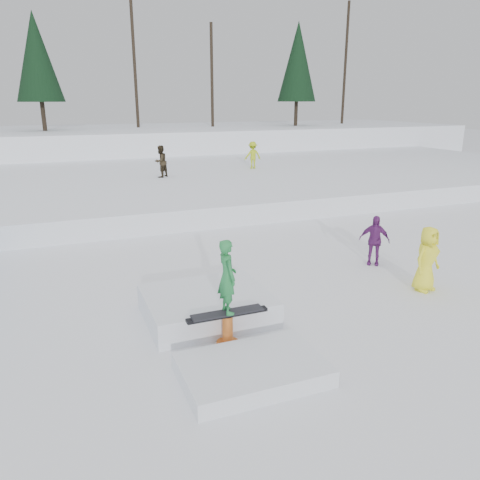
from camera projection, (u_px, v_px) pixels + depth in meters
name	position (u px, v px, depth m)	size (l,w,h in m)	color
ground	(253.00, 315.00, 10.27)	(120.00, 120.00, 0.00)	white
snow_berm	(102.00, 144.00, 36.62)	(60.00, 14.00, 2.40)	white
snow_midrise	(132.00, 182.00, 24.39)	(50.00, 18.00, 0.80)	white
treeline	(181.00, 60.00, 35.48)	(40.24, 4.22, 10.50)	black
walker_olive	(161.00, 161.00, 23.27)	(0.77, 0.60, 1.58)	black
walker_ygreen	(253.00, 155.00, 26.30)	(0.97, 0.56, 1.50)	#A9C216
spectator_purple	(374.00, 240.00, 13.23)	(0.84, 0.35, 1.43)	#65226C
spectator_yellow	(427.00, 259.00, 11.39)	(0.79, 0.52, 1.62)	#F9F42C
jib_rail_feature	(218.00, 318.00, 9.43)	(2.60, 4.40, 2.11)	white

